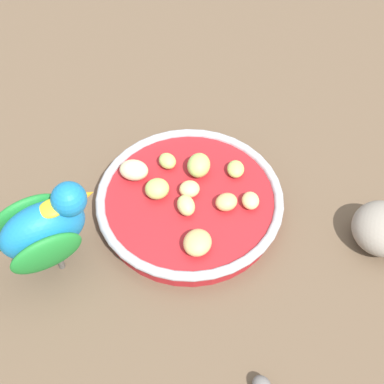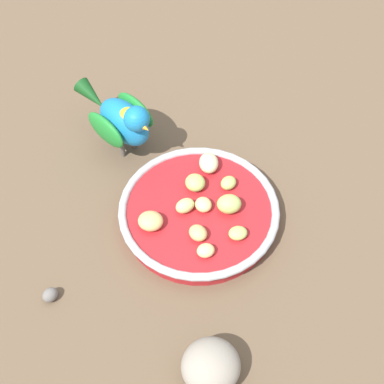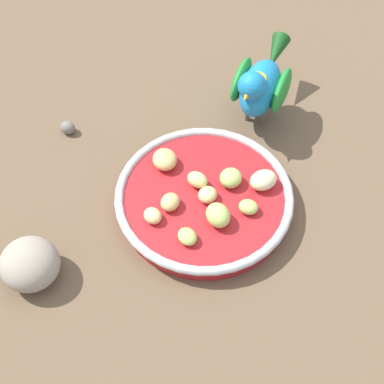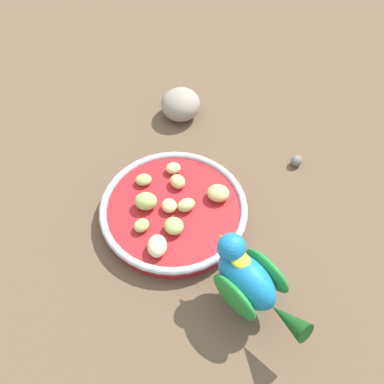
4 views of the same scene
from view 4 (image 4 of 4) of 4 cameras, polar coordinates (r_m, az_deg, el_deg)
The scene contains 15 objects.
ground_plane at distance 0.82m, azimuth -1.17°, elevation -4.02°, with size 4.00×4.00×0.00m, color brown.
feeding_bowl at distance 0.81m, azimuth -1.98°, elevation -2.15°, with size 0.24×0.24×0.03m.
apple_piece_0 at distance 0.83m, azimuth -5.58°, elevation 1.41°, with size 0.03×0.02×0.02m, color #B2CC66.
apple_piece_1 at distance 0.77m, azimuth -2.09°, elevation -3.94°, with size 0.03×0.03×0.02m, color #B2CC66.
apple_piece_2 at distance 0.85m, azimuth -2.17°, elevation 2.75°, with size 0.03×0.02×0.02m, color #E5C67F.
apple_piece_3 at distance 0.75m, azimuth -4.03°, elevation -6.21°, with size 0.04×0.03×0.02m, color beige.
apple_piece_4 at distance 0.80m, azimuth -0.66°, elevation -1.50°, with size 0.03×0.02×0.02m, color #C6D17A.
apple_piece_5 at distance 0.80m, azimuth -2.64°, elevation -1.59°, with size 0.03×0.02×0.02m, color #E5C67F.
apple_piece_6 at distance 0.78m, azimuth -5.82°, elevation -3.85°, with size 0.03×0.02×0.02m, color #B2CC66.
apple_piece_7 at distance 0.81m, azimuth 3.01°, elevation -0.11°, with size 0.04×0.03×0.02m, color tan.
apple_piece_8 at distance 0.83m, azimuth -1.66°, elevation 1.22°, with size 0.03×0.02×0.02m, color tan.
apple_piece_9 at distance 0.80m, azimuth -5.33°, elevation -1.06°, with size 0.04×0.03×0.03m, color #B2CC66.
parrot at distance 0.69m, azimuth 6.57°, elevation -10.04°, with size 0.09×0.18×0.12m.
rock_large at distance 0.96m, azimuth -1.32°, elevation 10.04°, with size 0.08×0.07×0.06m, color gray.
pebble_0 at distance 0.91m, azimuth 11.93°, elevation 3.53°, with size 0.02×0.02×0.02m, color slate.
Camera 4 is at (-0.24, -0.37, 0.68)m, focal length 46.38 mm.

